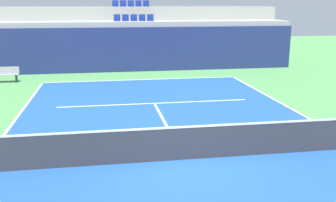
# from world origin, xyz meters

# --- Properties ---
(ground_plane) EXTENTS (80.00, 80.00, 0.00)m
(ground_plane) POSITION_xyz_m (0.00, 0.00, 0.00)
(ground_plane) COLOR #4C8C4C
(court_surface) EXTENTS (11.00, 24.00, 0.01)m
(court_surface) POSITION_xyz_m (0.00, 0.00, 0.01)
(court_surface) COLOR #1E4C99
(court_surface) RESTS_ON ground_plane
(baseline_far) EXTENTS (11.00, 0.10, 0.00)m
(baseline_far) POSITION_xyz_m (0.00, 11.95, 0.01)
(baseline_far) COLOR white
(baseline_far) RESTS_ON court_surface
(service_line_far) EXTENTS (8.26, 0.10, 0.00)m
(service_line_far) POSITION_xyz_m (0.00, 6.40, 0.01)
(service_line_far) COLOR white
(service_line_far) RESTS_ON court_surface
(centre_service_line) EXTENTS (0.10, 6.40, 0.00)m
(centre_service_line) POSITION_xyz_m (0.00, 3.20, 0.01)
(centre_service_line) COLOR white
(centre_service_line) RESTS_ON court_surface
(back_wall) EXTENTS (20.81, 0.30, 2.80)m
(back_wall) POSITION_xyz_m (0.00, 14.96, 1.40)
(back_wall) COLOR navy
(back_wall) RESTS_ON ground_plane
(stands_tier_lower) EXTENTS (20.81, 2.40, 3.12)m
(stands_tier_lower) POSITION_xyz_m (0.00, 16.31, 1.56)
(stands_tier_lower) COLOR #9E9E99
(stands_tier_lower) RESTS_ON ground_plane
(stands_tier_upper) EXTENTS (20.81, 2.40, 4.04)m
(stands_tier_upper) POSITION_xyz_m (0.00, 18.71, 2.02)
(stands_tier_upper) COLOR #9E9E99
(stands_tier_upper) RESTS_ON ground_plane
(seating_row_lower) EXTENTS (2.65, 0.44, 0.44)m
(seating_row_lower) POSITION_xyz_m (0.00, 16.41, 3.25)
(seating_row_lower) COLOR navy
(seating_row_lower) RESTS_ON stands_tier_lower
(seating_row_upper) EXTENTS (2.65, 0.44, 0.44)m
(seating_row_upper) POSITION_xyz_m (0.00, 18.81, 4.17)
(seating_row_upper) COLOR navy
(seating_row_upper) RESTS_ON stands_tier_upper
(tennis_net) EXTENTS (11.08, 0.08, 1.07)m
(tennis_net) POSITION_xyz_m (0.00, 0.00, 0.51)
(tennis_net) COLOR black
(tennis_net) RESTS_ON court_surface
(player_bench) EXTENTS (1.50, 0.40, 0.85)m
(player_bench) POSITION_xyz_m (-7.50, 12.50, 0.51)
(player_bench) COLOR #99999E
(player_bench) RESTS_ON ground_plane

